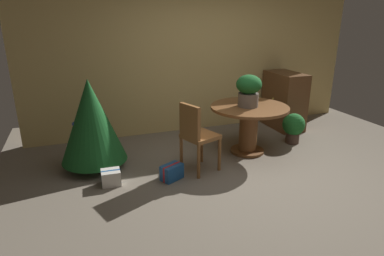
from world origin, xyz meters
TOP-DOWN VIEW (x-y plane):
  - ground_plane at (0.00, 0.00)m, footprint 6.60×6.60m
  - back_wall_panel at (0.00, 2.20)m, footprint 6.00×0.10m
  - round_dining_table at (0.28, 0.83)m, footprint 1.15×1.15m
  - flower_vase at (0.24, 0.82)m, footprint 0.37×0.37m
  - wooden_chair_left at (-0.69, 0.47)m, footprint 0.53×0.52m
  - holiday_tree at (-1.96, 1.07)m, footprint 0.88×0.88m
  - gift_box_blue at (-1.07, 0.36)m, footprint 0.32×0.27m
  - gift_box_cream at (-1.82, 0.48)m, footprint 0.24×0.21m
  - wooden_cabinet at (1.49, 1.68)m, footprint 0.49×0.83m
  - potted_plant at (1.17, 0.92)m, footprint 0.36×0.36m

SIDE VIEW (x-z plane):
  - ground_plane at x=0.00m, z-range 0.00..0.00m
  - gift_box_cream at x=-1.82m, z-range 0.00..0.19m
  - gift_box_blue at x=-1.07m, z-range 0.00..0.20m
  - potted_plant at x=1.17m, z-range 0.03..0.53m
  - round_dining_table at x=0.28m, z-range 0.13..0.86m
  - wooden_cabinet at x=1.49m, z-range 0.00..1.03m
  - wooden_chair_left at x=-0.69m, z-range 0.06..1.01m
  - holiday_tree at x=-1.96m, z-range 0.05..1.29m
  - flower_vase at x=0.24m, z-range 0.75..1.22m
  - back_wall_panel at x=0.00m, z-range 0.00..2.60m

